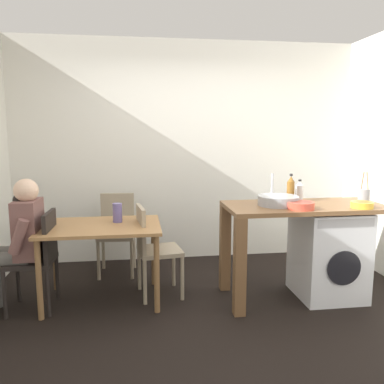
% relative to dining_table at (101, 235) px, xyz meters
% --- Properties ---
extents(ground_plane, '(5.46, 5.46, 0.00)m').
position_rel_dining_table_xyz_m(ground_plane, '(0.96, -0.52, -0.64)').
color(ground_plane, black).
extents(wall_back, '(4.60, 0.10, 2.70)m').
position_rel_dining_table_xyz_m(wall_back, '(0.96, 1.23, 0.71)').
color(wall_back, silver).
rests_on(wall_back, ground_plane).
extents(dining_table, '(1.10, 0.76, 0.74)m').
position_rel_dining_table_xyz_m(dining_table, '(0.00, 0.00, 0.00)').
color(dining_table, '#9E7042').
rests_on(dining_table, ground_plane).
extents(chair_person_seat, '(0.41, 0.41, 0.90)m').
position_rel_dining_table_xyz_m(chair_person_seat, '(-0.55, -0.10, -0.14)').
color(chair_person_seat, black).
rests_on(chair_person_seat, ground_plane).
extents(chair_opposite, '(0.45, 0.45, 0.90)m').
position_rel_dining_table_xyz_m(chair_opposite, '(0.48, 0.04, -0.14)').
color(chair_opposite, gray).
rests_on(chair_opposite, ground_plane).
extents(chair_spare_by_wall, '(0.42, 0.42, 0.90)m').
position_rel_dining_table_xyz_m(chair_spare_by_wall, '(0.10, 0.77, -0.14)').
color(chair_spare_by_wall, gray).
rests_on(chair_spare_by_wall, ground_plane).
extents(seated_person, '(0.50, 0.51, 1.20)m').
position_rel_dining_table_xyz_m(seated_person, '(-0.71, -0.10, 0.03)').
color(seated_person, '#595651').
rests_on(seated_person, ground_plane).
extents(kitchen_counter, '(1.50, 0.68, 0.92)m').
position_rel_dining_table_xyz_m(kitchen_counter, '(1.70, -0.19, 0.12)').
color(kitchen_counter, brown).
rests_on(kitchen_counter, ground_plane).
extents(washing_machine, '(0.60, 0.61, 0.86)m').
position_rel_dining_table_xyz_m(washing_machine, '(2.18, -0.19, -0.21)').
color(washing_machine, silver).
rests_on(washing_machine, ground_plane).
extents(sink_basin, '(0.38, 0.38, 0.09)m').
position_rel_dining_table_xyz_m(sink_basin, '(1.65, -0.19, 0.32)').
color(sink_basin, '#9EA0A5').
rests_on(sink_basin, kitchen_counter).
extents(tap, '(0.02, 0.02, 0.28)m').
position_rel_dining_table_xyz_m(tap, '(1.65, -0.01, 0.42)').
color(tap, '#B2B2B7').
rests_on(tap, kitchen_counter).
extents(bottle_tall_green, '(0.07, 0.07, 0.28)m').
position_rel_dining_table_xyz_m(bottle_tall_green, '(1.84, -0.03, 0.40)').
color(bottle_tall_green, brown).
rests_on(bottle_tall_green, kitchen_counter).
extents(bottle_squat_brown, '(0.08, 0.08, 0.21)m').
position_rel_dining_table_xyz_m(bottle_squat_brown, '(1.96, 0.05, 0.37)').
color(bottle_squat_brown, silver).
rests_on(bottle_squat_brown, kitchen_counter).
extents(mixing_bowl, '(0.24, 0.24, 0.07)m').
position_rel_dining_table_xyz_m(mixing_bowl, '(1.79, -0.39, 0.31)').
color(mixing_bowl, '#D84C38').
rests_on(mixing_bowl, kitchen_counter).
extents(utensil_crock, '(0.11, 0.11, 0.30)m').
position_rel_dining_table_xyz_m(utensil_crock, '(2.54, -0.14, 0.35)').
color(utensil_crock, gray).
rests_on(utensil_crock, kitchen_counter).
extents(colander, '(0.20, 0.20, 0.06)m').
position_rel_dining_table_xyz_m(colander, '(2.36, -0.41, 0.31)').
color(colander, gold).
rests_on(colander, kitchen_counter).
extents(vase, '(0.09, 0.09, 0.18)m').
position_rel_dining_table_xyz_m(vase, '(0.15, 0.10, 0.19)').
color(vase, slate).
rests_on(vase, dining_table).
extents(scissors, '(0.15, 0.06, 0.01)m').
position_rel_dining_table_xyz_m(scissors, '(1.86, -0.29, 0.28)').
color(scissors, '#B2B2B7').
rests_on(scissors, kitchen_counter).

